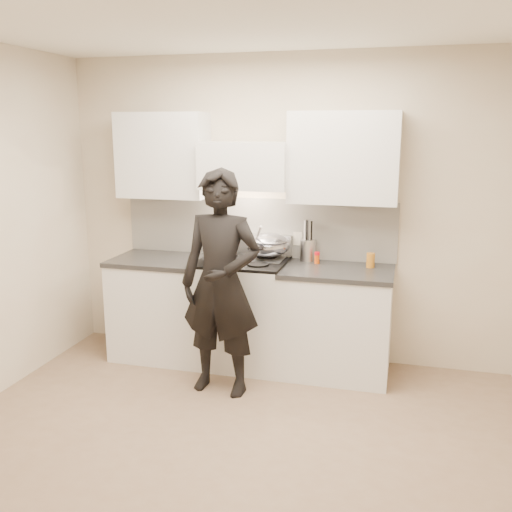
% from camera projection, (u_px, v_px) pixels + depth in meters
% --- Properties ---
extents(ground_plane, '(4.00, 4.00, 0.00)m').
position_uv_depth(ground_plane, '(226.00, 451.00, 3.73)').
color(ground_plane, '#856D57').
extents(room_shell, '(4.04, 3.54, 2.70)m').
position_uv_depth(room_shell, '(232.00, 201.00, 3.74)').
color(room_shell, beige).
rests_on(room_shell, ground).
extents(stove, '(0.76, 0.65, 0.96)m').
position_uv_depth(stove, '(243.00, 312.00, 5.05)').
color(stove, silver).
rests_on(stove, ground).
extents(counter_right, '(0.92, 0.67, 0.92)m').
position_uv_depth(counter_right, '(336.00, 321.00, 4.84)').
color(counter_right, silver).
rests_on(counter_right, ground).
extents(counter_left, '(0.82, 0.67, 0.92)m').
position_uv_depth(counter_left, '(161.00, 306.00, 5.24)').
color(counter_left, silver).
rests_on(counter_left, ground).
extents(wok, '(0.40, 0.49, 0.33)m').
position_uv_depth(wok, '(268.00, 245.00, 4.98)').
color(wok, '#B1B4C4').
rests_on(wok, stove).
extents(stock_pot, '(0.33, 0.30, 0.16)m').
position_uv_depth(stock_pot, '(217.00, 252.00, 4.83)').
color(stock_pot, '#B1B4C4').
rests_on(stock_pot, stove).
extents(utensil_crock, '(0.13, 0.13, 0.36)m').
position_uv_depth(utensil_crock, '(308.00, 248.00, 5.00)').
color(utensil_crock, silver).
rests_on(utensil_crock, counter_right).
extents(spice_jar, '(0.05, 0.05, 0.10)m').
position_uv_depth(spice_jar, '(317.00, 258.00, 4.91)').
color(spice_jar, '#CE450A').
rests_on(spice_jar, counter_right).
extents(oil_glass, '(0.07, 0.07, 0.12)m').
position_uv_depth(oil_glass, '(371.00, 260.00, 4.78)').
color(oil_glass, '#B06B1A').
rests_on(oil_glass, counter_right).
extents(person, '(0.68, 0.47, 1.77)m').
position_uv_depth(person, '(221.00, 283.00, 4.42)').
color(person, black).
rests_on(person, ground).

